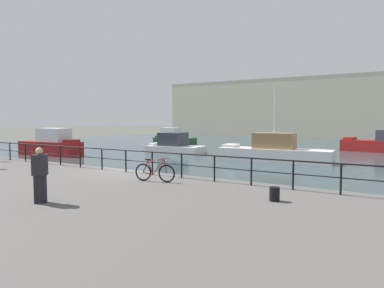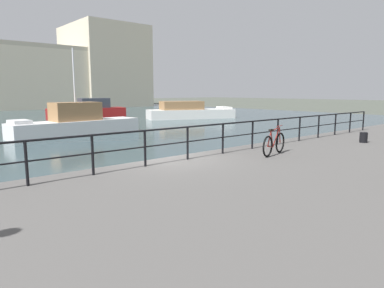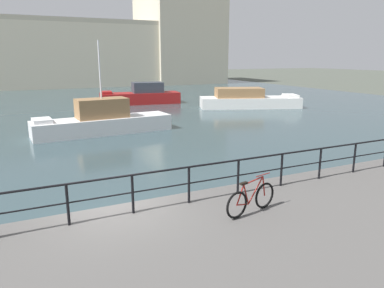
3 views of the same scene
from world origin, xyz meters
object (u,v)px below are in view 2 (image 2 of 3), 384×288
(parked_bicycle, at_px, (274,144))
(moored_cabin_cruiser, at_px, (189,112))
(moored_blue_motorboat, at_px, (76,124))
(mooring_bollard, at_px, (364,137))
(moored_red_daysailer, at_px, (88,111))

(parked_bicycle, bearing_deg, moored_cabin_cruiser, 43.44)
(moored_blue_motorboat, xyz_separation_m, moored_cabin_cruiser, (15.30, 6.22, -0.03))
(mooring_bollard, bearing_deg, moored_blue_motorboat, 109.75)
(moored_cabin_cruiser, height_order, parked_bicycle, moored_cabin_cruiser)
(moored_red_daysailer, bearing_deg, mooring_bollard, 95.64)
(moored_red_daysailer, distance_m, mooring_bollard, 30.06)
(moored_red_daysailer, xyz_separation_m, parked_bicycle, (-6.27, -29.29, 0.35))
(moored_red_daysailer, height_order, mooring_bollard, moored_red_daysailer)
(moored_cabin_cruiser, xyz_separation_m, parked_bicycle, (-14.68, -21.97, 0.42))
(parked_bicycle, distance_m, mooring_bollard, 5.37)
(moored_red_daysailer, height_order, parked_bicycle, moored_red_daysailer)
(moored_blue_motorboat, relative_size, moored_red_daysailer, 1.05)
(parked_bicycle, height_order, mooring_bollard, parked_bicycle)
(parked_bicycle, bearing_deg, mooring_bollard, -20.91)
(moored_cabin_cruiser, distance_m, mooring_bollard, 24.58)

